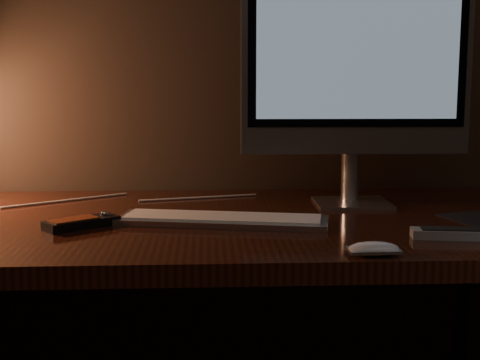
{
  "coord_description": "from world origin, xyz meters",
  "views": [
    {
      "loc": [
        -0.0,
        0.41,
        1.05
      ],
      "look_at": [
        0.06,
        1.73,
        0.85
      ],
      "focal_mm": 50.0,
      "sensor_mm": 36.0,
      "label": 1
    }
  ],
  "objects_px": {
    "tv_remote": "(458,233)",
    "desk": "(208,266)",
    "keyboard": "(223,219)",
    "mouse": "(374,251)",
    "media_remote": "(82,222)",
    "monitor": "(356,64)"
  },
  "relations": [
    {
      "from": "monitor",
      "to": "media_remote",
      "type": "height_order",
      "value": "monitor"
    },
    {
      "from": "monitor",
      "to": "mouse",
      "type": "distance_m",
      "value": 0.58
    },
    {
      "from": "monitor",
      "to": "mouse",
      "type": "relative_size",
      "value": 6.37
    },
    {
      "from": "media_remote",
      "to": "keyboard",
      "type": "bearing_deg",
      "value": -32.81
    },
    {
      "from": "mouse",
      "to": "tv_remote",
      "type": "bearing_deg",
      "value": 29.58
    },
    {
      "from": "keyboard",
      "to": "media_remote",
      "type": "bearing_deg",
      "value": -163.65
    },
    {
      "from": "keyboard",
      "to": "monitor",
      "type": "bearing_deg",
      "value": 42.33
    },
    {
      "from": "desk",
      "to": "media_remote",
      "type": "xyz_separation_m",
      "value": [
        -0.26,
        -0.15,
        0.14
      ]
    },
    {
      "from": "monitor",
      "to": "keyboard",
      "type": "distance_m",
      "value": 0.5
    },
    {
      "from": "tv_remote",
      "to": "keyboard",
      "type": "bearing_deg",
      "value": 168.69
    },
    {
      "from": "monitor",
      "to": "tv_remote",
      "type": "bearing_deg",
      "value": -69.33
    },
    {
      "from": "keyboard",
      "to": "tv_remote",
      "type": "xyz_separation_m",
      "value": [
        0.45,
        -0.16,
        0.0
      ]
    },
    {
      "from": "mouse",
      "to": "tv_remote",
      "type": "distance_m",
      "value": 0.23
    },
    {
      "from": "desk",
      "to": "keyboard",
      "type": "bearing_deg",
      "value": -76.82
    },
    {
      "from": "mouse",
      "to": "media_remote",
      "type": "bearing_deg",
      "value": 153.99
    },
    {
      "from": "desk",
      "to": "tv_remote",
      "type": "bearing_deg",
      "value": -31.28
    },
    {
      "from": "keyboard",
      "to": "mouse",
      "type": "relative_size",
      "value": 4.95
    },
    {
      "from": "tv_remote",
      "to": "monitor",
      "type": "bearing_deg",
      "value": 118.23
    },
    {
      "from": "monitor",
      "to": "desk",
      "type": "bearing_deg",
      "value": -168.77
    },
    {
      "from": "tv_remote",
      "to": "media_remote",
      "type": "bearing_deg",
      "value": 178.07
    },
    {
      "from": "desk",
      "to": "mouse",
      "type": "xyz_separation_m",
      "value": [
        0.28,
        -0.41,
        0.14
      ]
    },
    {
      "from": "tv_remote",
      "to": "desk",
      "type": "bearing_deg",
      "value": 157.25
    }
  ]
}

